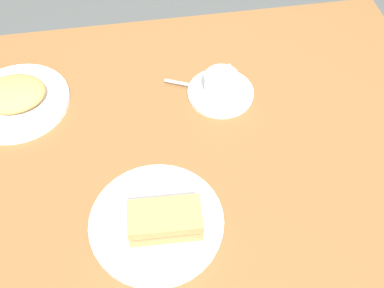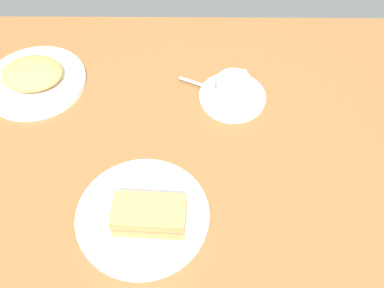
% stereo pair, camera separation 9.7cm
% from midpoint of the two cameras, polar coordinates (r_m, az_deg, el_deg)
% --- Properties ---
extents(ground_plane, '(6.00, 6.00, 0.00)m').
position_cam_midpoint_polar(ground_plane, '(1.66, -2.34, -14.70)').
color(ground_plane, '#4C4F4B').
extents(dining_table, '(1.25, 0.84, 0.74)m').
position_cam_midpoint_polar(dining_table, '(1.11, -3.40, -2.36)').
color(dining_table, brown).
rests_on(dining_table, ground_plane).
extents(sandwich_plate, '(0.27, 0.27, 0.01)m').
position_cam_midpoint_polar(sandwich_plate, '(0.90, -7.64, -10.06)').
color(sandwich_plate, white).
rests_on(sandwich_plate, dining_table).
extents(sandwich_front, '(0.14, 0.08, 0.05)m').
position_cam_midpoint_polar(sandwich_front, '(0.86, -6.69, -9.86)').
color(sandwich_front, '#B6844B').
rests_on(sandwich_front, sandwich_plate).
extents(coffee_saucer, '(0.16, 0.16, 0.01)m').
position_cam_midpoint_polar(coffee_saucer, '(1.10, 1.14, 6.39)').
color(coffee_saucer, white).
rests_on(coffee_saucer, dining_table).
extents(coffee_cup, '(0.08, 0.10, 0.05)m').
position_cam_midpoint_polar(coffee_cup, '(1.07, 1.19, 7.64)').
color(coffee_cup, white).
rests_on(coffee_cup, coffee_saucer).
extents(spoon, '(0.09, 0.05, 0.01)m').
position_cam_midpoint_polar(spoon, '(1.11, -2.71, 7.37)').
color(spoon, silver).
rests_on(spoon, coffee_saucer).
extents(side_plate, '(0.25, 0.25, 0.01)m').
position_cam_midpoint_polar(side_plate, '(1.17, -23.59, 4.77)').
color(side_plate, white).
rests_on(side_plate, dining_table).
extents(side_food_pile, '(0.15, 0.12, 0.04)m').
position_cam_midpoint_polar(side_food_pile, '(1.15, -24.06, 5.72)').
color(side_food_pile, tan).
rests_on(side_food_pile, side_plate).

